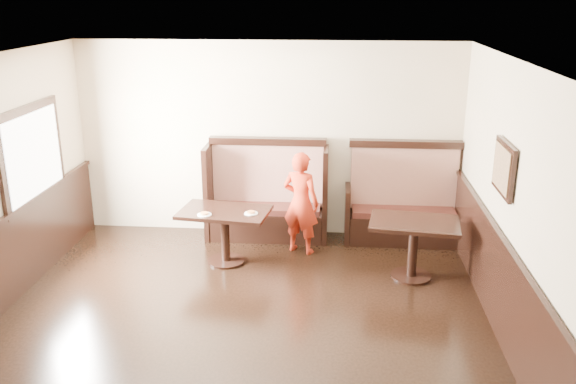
# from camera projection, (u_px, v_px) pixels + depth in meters

# --- Properties ---
(ground) EXTENTS (7.00, 7.00, 0.00)m
(ground) POSITION_uv_depth(u_px,v_px,m) (229.00, 365.00, 5.88)
(ground) COLOR black
(ground) RESTS_ON ground
(room_shell) EXTENTS (7.00, 7.00, 7.00)m
(room_shell) POSITION_uv_depth(u_px,v_px,m) (202.00, 288.00, 5.96)
(room_shell) COLOR #C7AF90
(room_shell) RESTS_ON ground
(booth_main) EXTENTS (1.75, 0.72, 1.45)m
(booth_main) POSITION_uv_depth(u_px,v_px,m) (267.00, 202.00, 8.84)
(booth_main) COLOR black
(booth_main) RESTS_ON ground
(booth_neighbor) EXTENTS (1.65, 0.72, 1.45)m
(booth_neighbor) POSITION_uv_depth(u_px,v_px,m) (403.00, 209.00, 8.70)
(booth_neighbor) COLOR black
(booth_neighbor) RESTS_ON ground
(table_main) EXTENTS (1.23, 0.86, 0.73)m
(table_main) POSITION_uv_depth(u_px,v_px,m) (225.00, 223.00, 7.95)
(table_main) COLOR black
(table_main) RESTS_ON ground
(table_neighbor) EXTENTS (1.17, 0.84, 0.75)m
(table_neighbor) POSITION_uv_depth(u_px,v_px,m) (414.00, 236.00, 7.52)
(table_neighbor) COLOR black
(table_neighbor) RESTS_ON ground
(child) EXTENTS (0.61, 0.51, 1.42)m
(child) POSITION_uv_depth(u_px,v_px,m) (301.00, 203.00, 8.24)
(child) COLOR #AA2612
(child) RESTS_ON ground
(pizza_plate_left) EXTENTS (0.18, 0.18, 0.03)m
(pizza_plate_left) POSITION_uv_depth(u_px,v_px,m) (204.00, 214.00, 7.73)
(pizza_plate_left) COLOR white
(pizza_plate_left) RESTS_ON table_main
(pizza_plate_right) EXTENTS (0.18, 0.18, 0.03)m
(pizza_plate_right) POSITION_uv_depth(u_px,v_px,m) (251.00, 213.00, 7.78)
(pizza_plate_right) COLOR white
(pizza_plate_right) RESTS_ON table_main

